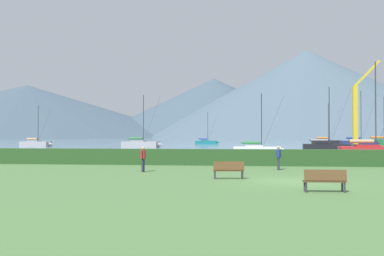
{
  "coord_description": "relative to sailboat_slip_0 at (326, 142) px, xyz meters",
  "views": [
    {
      "loc": [
        -2.71,
        -21.5,
        2.37
      ],
      "look_at": [
        -12.13,
        62.23,
        3.86
      ],
      "focal_mm": 38.4,
      "sensor_mm": 36.0,
      "label": 1
    }
  ],
  "objects": [
    {
      "name": "sailboat_slip_0",
      "position": [
        0.0,
        0.0,
        0.0
      ],
      "size": [
        8.1,
        2.93,
        10.43
      ],
      "rotation": [
        0.0,
        0.0,
        -0.08
      ],
      "color": "black",
      "rests_on": "harbor_water"
    },
    {
      "name": "sailboat_slip_9",
      "position": [
        -65.22,
        -22.93,
        -0.04
      ],
      "size": [
        7.73,
        3.13,
        8.79
      ],
      "rotation": [
        0.0,
        0.0,
        -0.14
      ],
      "color": "#9E9EA3",
      "rests_on": "harbor_water"
    },
    {
      "name": "sailboat_slip_3",
      "position": [
        -6.96,
        -57.56,
        0.0
      ],
      "size": [
        8.04,
        2.77,
        10.83
      ],
      "rotation": [
        0.0,
        0.0,
        -0.06
      ],
      "color": "red",
      "rests_on": "harbor_water"
    },
    {
      "name": "sailboat_slip_10",
      "position": [
        -30.64,
        3.0,
        -0.11
      ],
      "size": [
        6.67,
        2.18,
        8.57
      ],
      "rotation": [
        0.0,
        0.0,
        0.04
      ],
      "color": "#19707A",
      "rests_on": "harbor_water"
    },
    {
      "name": "sailboat_slip_1",
      "position": [
        -41.2,
        -27.38,
        0.02
      ],
      "size": [
        8.43,
        3.17,
        10.32
      ],
      "rotation": [
        0.0,
        0.0,
        -0.1
      ],
      "color": "#9E9EA3",
      "rests_on": "harbor_water"
    },
    {
      "name": "person_seated_viewer",
      "position": [
        -19.43,
        -78.16,
        0.3
      ],
      "size": [
        0.36,
        0.57,
        1.65
      ],
      "rotation": [
        0.0,
        0.0,
        0.08
      ],
      "color": "#2D3347",
      "rests_on": "ground_plane"
    },
    {
      "name": "sailboat_slip_4",
      "position": [
        4.0,
        -13.65,
        0.05
      ],
      "size": [
        8.57,
        2.79,
        12.09
      ],
      "rotation": [
        0.0,
        0.0,
        0.04
      ],
      "color": "navy",
      "rests_on": "harbor_water"
    },
    {
      "name": "distant_hill_east_ridge",
      "position": [
        -45.49,
        291.73,
        28.17
      ],
      "size": [
        240.32,
        240.32,
        57.68
      ],
      "primitive_type": "cone",
      "color": "#425666",
      "rests_on": "ground_plane"
    },
    {
      "name": "person_standing_walker",
      "position": [
        -28.25,
        -80.62,
        0.3
      ],
      "size": [
        0.36,
        0.56,
        1.65
      ],
      "rotation": [
        0.0,
        0.0,
        -0.19
      ],
      "color": "#2D3347",
      "rests_on": "ground_plane"
    },
    {
      "name": "distant_hill_central_peak",
      "position": [
        -219.33,
        257.81,
        24.06
      ],
      "size": [
        330.45,
        330.45,
        49.46
      ],
      "primitive_type": "cone",
      "color": "#425666",
      "rests_on": "ground_plane"
    },
    {
      "name": "distant_hill_west_ridge",
      "position": [
        31.76,
        224.78,
        34.25
      ],
      "size": [
        252.27,
        252.27,
        69.83
      ],
      "primitive_type": "cone",
      "color": "#4C6070",
      "rests_on": "ground_plane"
    },
    {
      "name": "harbor_water",
      "position": [
        -19.44,
        51.94,
        -0.67
      ],
      "size": [
        320.0,
        246.0,
        0.0
      ],
      "primitive_type": "cube",
      "color": "slate",
      "rests_on": "ground_plane"
    },
    {
      "name": "ground_plane",
      "position": [
        -19.44,
        -85.06,
        -0.67
      ],
      "size": [
        1000.0,
        1000.0,
        0.0
      ],
      "primitive_type": "plane",
      "color": "#517A42"
    },
    {
      "name": "park_bench_near_path",
      "position": [
        -22.67,
        -84.23,
        -0.14
      ],
      "size": [
        1.7,
        0.65,
        0.95
      ],
      "rotation": [
        0.0,
        0.0,
        0.11
      ],
      "color": "brown",
      "rests_on": "ground_plane"
    },
    {
      "name": "park_bench_under_tree",
      "position": [
        -18.59,
        -89.02,
        -0.14
      ],
      "size": [
        1.73,
        0.55,
        0.95
      ],
      "rotation": [
        0.0,
        0.0,
        0.05
      ],
      "color": "brown",
      "rests_on": "ground_plane"
    },
    {
      "name": "sailboat_slip_8",
      "position": [
        -8.89,
        -42.56,
        -0.03
      ],
      "size": [
        7.77,
        2.95,
        9.72
      ],
      "rotation": [
        0.0,
        0.0,
        -0.11
      ],
      "color": "black",
      "rests_on": "harbor_water"
    },
    {
      "name": "sailboat_slip_7",
      "position": [
        -19.63,
        -54.31,
        -0.11
      ],
      "size": [
        6.89,
        2.61,
        7.62
      ],
      "rotation": [
        0.0,
        0.0,
        -0.1
      ],
      "color": "white",
      "rests_on": "harbor_water"
    },
    {
      "name": "sailboat_slip_6",
      "position": [
        11.79,
        -4.84,
        0.07
      ],
      "size": [
        8.99,
        3.51,
        11.55
      ],
      "rotation": [
        0.0,
        0.0,
        0.12
      ],
      "color": "#236B38",
      "rests_on": "harbor_water"
    },
    {
      "name": "hedge_line",
      "position": [
        -19.44,
        -74.06,
        -0.04
      ],
      "size": [
        80.0,
        1.2,
        1.26
      ],
      "primitive_type": "cube",
      "color": "#284C23",
      "rests_on": "ground_plane"
    },
    {
      "name": "dock_crane",
      "position": [
        -1.28,
        -30.9,
        4.19
      ],
      "size": [
        5.37,
        2.0,
        15.74
      ],
      "color": "#333338",
      "rests_on": "ground_plane"
    }
  ]
}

